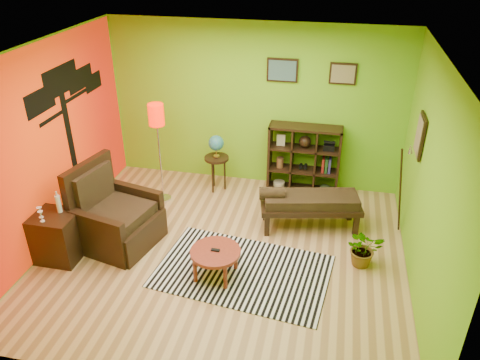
% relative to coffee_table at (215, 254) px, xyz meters
% --- Properties ---
extents(ground, '(5.00, 5.00, 0.00)m').
position_rel_coffee_table_xyz_m(ground, '(-0.01, 0.48, -0.35)').
color(ground, tan).
rests_on(ground, ground).
extents(room_shell, '(5.04, 4.54, 2.82)m').
position_rel_coffee_table_xyz_m(room_shell, '(-0.10, 0.49, 1.45)').
color(room_shell, '#71BF1A').
rests_on(room_shell, ground).
extents(zebra_rug, '(2.41, 1.67, 0.01)m').
position_rel_coffee_table_xyz_m(zebra_rug, '(0.33, 0.15, -0.34)').
color(zebra_rug, white).
rests_on(zebra_rug, ground).
extents(coffee_table, '(0.66, 0.66, 0.42)m').
position_rel_coffee_table_xyz_m(coffee_table, '(0.00, 0.00, 0.00)').
color(coffee_table, maroon).
rests_on(coffee_table, ground).
extents(armchair, '(1.19, 1.18, 1.21)m').
position_rel_coffee_table_xyz_m(armchair, '(-1.62, 0.44, 0.02)').
color(armchair, black).
rests_on(armchair, ground).
extents(side_cabinet, '(0.58, 0.53, 1.00)m').
position_rel_coffee_table_xyz_m(side_cabinet, '(-2.21, -0.07, 0.00)').
color(side_cabinet, black).
rests_on(side_cabinet, ground).
extents(floor_lamp, '(0.25, 0.25, 1.68)m').
position_rel_coffee_table_xyz_m(floor_lamp, '(-1.37, 1.72, 1.02)').
color(floor_lamp, silver).
rests_on(floor_lamp, ground).
extents(globe_table, '(0.42, 0.42, 1.01)m').
position_rel_coffee_table_xyz_m(globe_table, '(-0.57, 2.24, 0.42)').
color(globe_table, black).
rests_on(globe_table, ground).
extents(cube_shelf, '(1.20, 0.35, 1.20)m').
position_rel_coffee_table_xyz_m(cube_shelf, '(0.90, 2.51, 0.25)').
color(cube_shelf, black).
rests_on(cube_shelf, ground).
extents(bench, '(1.57, 0.84, 0.69)m').
position_rel_coffee_table_xyz_m(bench, '(1.07, 1.39, 0.10)').
color(bench, black).
rests_on(bench, ground).
extents(potted_plant, '(0.59, 0.63, 0.42)m').
position_rel_coffee_table_xyz_m(potted_plant, '(1.89, 0.64, -0.14)').
color(potted_plant, '#26661E').
rests_on(potted_plant, ground).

